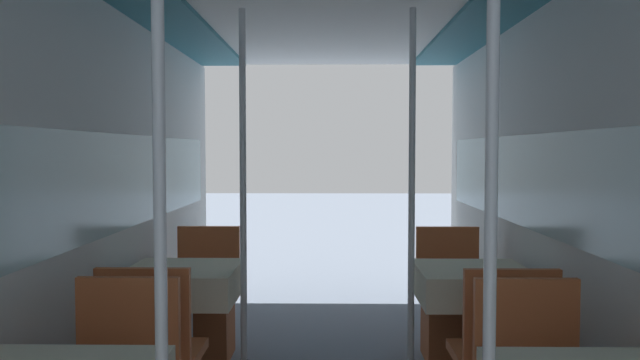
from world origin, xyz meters
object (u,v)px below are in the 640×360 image
dining_table_left_1 (183,288)px  support_pole_left_1 (243,203)px  chair_right_far_1 (452,319)px  support_pole_right_0 (490,253)px  support_pole_right_1 (412,203)px  dining_table_right_1 (472,289)px  support_pole_left_0 (160,253)px  chair_left_far_1 (204,318)px

dining_table_left_1 → support_pole_left_1: support_pole_left_1 is taller
support_pole_left_1 → chair_right_far_1: size_ratio=2.54×
support_pole_right_0 → chair_right_far_1: bearing=81.5°
support_pole_right_1 → support_pole_right_0: bearing=-90.0°
support_pole_left_1 → support_pole_right_1: bearing=0.0°
dining_table_left_1 → chair_right_far_1: 1.88m
support_pole_right_0 → chair_right_far_1: size_ratio=2.54×
dining_table_left_1 → support_pole_right_0: 2.34m
dining_table_right_1 → chair_right_far_1: 0.72m
dining_table_right_1 → support_pole_right_0: bearing=-101.4°
support_pole_left_0 → support_pole_left_1: (0.00, 1.82, 0.00)m
dining_table_left_1 → support_pole_right_0: bearing=-53.0°
support_pole_left_1 → chair_left_far_1: bearing=120.5°
support_pole_right_1 → chair_left_far_1: bearing=155.6°
chair_right_far_1 → support_pole_right_1: bearing=59.5°
chair_left_far_1 → dining_table_right_1: bearing=160.3°
dining_table_left_1 → support_pole_right_1: 1.47m
dining_table_left_1 → support_pole_right_0: support_pole_right_0 is taller
dining_table_left_1 → chair_right_far_1: size_ratio=0.84×
chair_right_far_1 → support_pole_right_1: (-0.37, -0.62, 0.87)m
support_pole_right_0 → chair_left_far_1: bearing=119.3°
dining_table_right_1 → support_pole_right_1: size_ratio=0.33×
chair_left_far_1 → support_pole_left_1: 1.13m
chair_left_far_1 → chair_right_far_1: bearing=-180.0°
dining_table_right_1 → support_pole_right_1: 0.63m
support_pole_left_1 → support_pole_right_0: size_ratio=1.00×
support_pole_left_0 → support_pole_left_1: size_ratio=1.00×
support_pole_left_0 → support_pole_right_1: 2.08m
support_pole_left_0 → chair_left_far_1: bearing=98.5°
support_pole_left_0 → support_pole_right_1: size_ratio=1.00×
support_pole_left_0 → chair_left_far_1: size_ratio=2.54×
dining_table_left_1 → support_pole_right_0: (1.37, -1.82, 0.52)m
support_pole_right_0 → chair_right_far_1: support_pole_right_0 is taller
support_pole_left_0 → support_pole_right_1: bearing=61.1°
support_pole_left_1 → chair_right_far_1: bearing=24.4°
chair_left_far_1 → support_pole_right_1: (1.37, -0.62, 0.87)m
support_pole_left_0 → support_pole_left_1: same height
dining_table_left_1 → dining_table_right_1: 1.74m
dining_table_left_1 → chair_left_far_1: 0.72m
support_pole_left_0 → support_pole_right_0: size_ratio=1.00×
support_pole_left_0 → dining_table_right_1: support_pole_left_0 is taller
support_pole_left_0 → support_pole_right_0: same height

